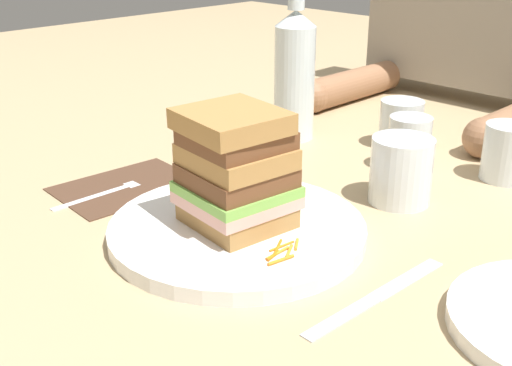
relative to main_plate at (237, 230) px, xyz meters
name	(u,v)px	position (x,y,z in m)	size (l,w,h in m)	color
ground_plane	(236,227)	(-0.02, 0.02, -0.01)	(3.00, 3.00, 0.00)	tan
main_plate	(237,230)	(0.00, 0.00, 0.00)	(0.29, 0.29, 0.02)	white
sandwich	(236,170)	(0.00, 0.00, 0.07)	(0.12, 0.12, 0.13)	#A87A42
carrot_shred_0	(181,197)	(-0.10, 0.00, 0.01)	(0.00, 0.00, 0.02)	orange
carrot_shred_1	(188,194)	(-0.10, 0.01, 0.01)	(0.00, 0.00, 0.03)	orange
carrot_shred_2	(190,199)	(-0.08, 0.00, 0.01)	(0.00, 0.00, 0.02)	orange
carrot_shred_3	(196,192)	(-0.10, 0.02, 0.01)	(0.00, 0.00, 0.03)	orange
carrot_shred_4	(191,202)	(-0.08, 0.00, 0.01)	(0.00, 0.00, 0.02)	orange
carrot_shred_5	(199,191)	(-0.10, 0.03, 0.01)	(0.00, 0.00, 0.02)	orange
carrot_shred_6	(205,192)	(-0.09, 0.03, 0.01)	(0.00, 0.00, 0.03)	orange
carrot_shred_7	(197,202)	(-0.07, 0.00, 0.01)	(0.00, 0.00, 0.03)	orange
carrot_shred_8	(205,195)	(-0.08, 0.02, 0.01)	(0.00, 0.00, 0.02)	orange
carrot_shred_9	(278,247)	(0.07, -0.01, 0.01)	(0.00, 0.00, 0.03)	orange
carrot_shred_10	(289,251)	(0.09, -0.01, 0.01)	(0.00, 0.00, 0.03)	orange
carrot_shred_11	(273,256)	(0.08, -0.03, 0.01)	(0.00, 0.00, 0.02)	orange
carrot_shred_12	(282,246)	(0.07, -0.01, 0.01)	(0.00, 0.00, 0.03)	orange
carrot_shred_13	(277,253)	(0.08, -0.02, 0.01)	(0.00, 0.00, 0.03)	orange
carrot_shred_14	(281,260)	(0.10, -0.03, 0.01)	(0.00, 0.00, 0.03)	orange
carrot_shred_15	(297,244)	(0.08, 0.01, 0.01)	(0.00, 0.00, 0.02)	orange
napkin_dark	(127,186)	(-0.21, -0.01, -0.01)	(0.13, 0.18, 0.00)	#4C3323
fork	(112,188)	(-0.21, -0.03, 0.00)	(0.02, 0.17, 0.00)	silver
knife	(373,298)	(0.19, 0.00, -0.01)	(0.02, 0.20, 0.00)	silver
juice_glass	(401,173)	(0.07, 0.21, 0.03)	(0.08, 0.08, 0.08)	white
water_bottle	(295,74)	(-0.19, 0.31, 0.10)	(0.06, 0.06, 0.24)	silver
empty_tumbler_0	(508,152)	(0.13, 0.38, 0.03)	(0.07, 0.07, 0.08)	silver
empty_tumbler_1	(409,143)	(0.02, 0.32, 0.03)	(0.06, 0.06, 0.08)	silver
empty_tumbler_2	(401,124)	(-0.05, 0.39, 0.03)	(0.07, 0.07, 0.07)	silver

